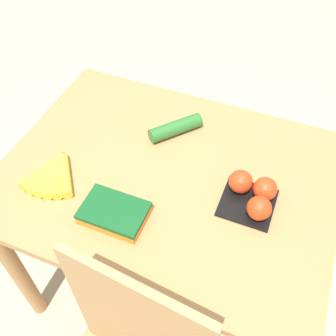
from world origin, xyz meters
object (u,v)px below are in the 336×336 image
(carrot_bag, at_px, (114,212))
(banana_bunch, at_px, (54,174))
(cucumber_near, at_px, (176,128))
(tomato_pack, at_px, (253,195))

(carrot_bag, bearing_deg, banana_bunch, -13.96)
(cucumber_near, bearing_deg, carrot_bag, 84.65)
(banana_bunch, height_order, cucumber_near, cucumber_near)
(carrot_bag, xyz_separation_m, cucumber_near, (-0.04, -0.40, 0.00))
(carrot_bag, bearing_deg, cucumber_near, -95.35)
(tomato_pack, relative_size, carrot_bag, 0.84)
(tomato_pack, relative_size, cucumber_near, 0.89)
(tomato_pack, bearing_deg, cucumber_near, -30.74)
(tomato_pack, height_order, cucumber_near, tomato_pack)
(carrot_bag, relative_size, cucumber_near, 1.06)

